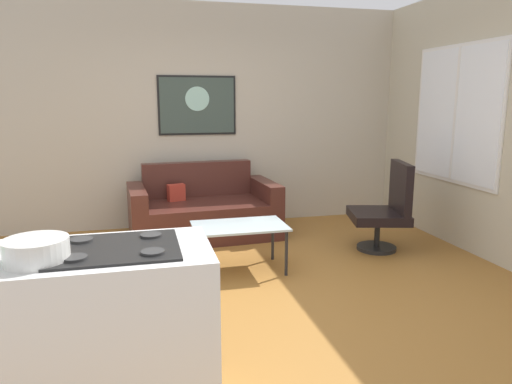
# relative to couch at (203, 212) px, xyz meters

# --- Properties ---
(ground) EXTENTS (6.40, 6.40, 0.04)m
(ground) POSITION_rel_couch_xyz_m (0.11, -1.83, -0.31)
(ground) COLOR #9A662C
(back_wall) EXTENTS (6.40, 0.05, 2.80)m
(back_wall) POSITION_rel_couch_xyz_m (0.11, 0.59, 1.11)
(back_wall) COLOR #BAB09C
(back_wall) RESTS_ON ground
(right_wall) EXTENTS (0.05, 6.40, 2.80)m
(right_wall) POSITION_rel_couch_xyz_m (2.73, -1.53, 1.11)
(right_wall) COLOR #BBB399
(right_wall) RESTS_ON ground
(couch) EXTENTS (1.77, 1.04, 0.86)m
(couch) POSITION_rel_couch_xyz_m (0.00, 0.00, 0.00)
(couch) COLOR #48221B
(couch) RESTS_ON ground
(coffee_table) EXTENTS (0.88, 0.55, 0.46)m
(coffee_table) POSITION_rel_couch_xyz_m (0.18, -1.26, 0.12)
(coffee_table) COLOR silver
(coffee_table) RESTS_ON ground
(armchair) EXTENTS (0.72, 0.74, 0.97)m
(armchair) POSITION_rel_couch_xyz_m (1.86, -1.01, 0.17)
(armchair) COLOR black
(armchair) RESTS_ON ground
(kitchen_counter) EXTENTS (1.42, 0.63, 0.95)m
(kitchen_counter) POSITION_rel_couch_xyz_m (-1.10, -3.21, 0.17)
(kitchen_counter) COLOR white
(kitchen_counter) RESTS_ON ground
(mixing_bowl) EXTENTS (0.28, 0.28, 0.11)m
(mixing_bowl) POSITION_rel_couch_xyz_m (-1.18, -3.32, 0.68)
(mixing_bowl) COLOR silver
(mixing_bowl) RESTS_ON kitchen_counter
(wall_painting) EXTENTS (0.98, 0.03, 0.74)m
(wall_painting) POSITION_rel_couch_xyz_m (0.03, 0.55, 1.26)
(wall_painting) COLOR black
(window) EXTENTS (0.03, 1.45, 1.51)m
(window) POSITION_rel_couch_xyz_m (2.69, -0.93, 1.17)
(window) COLOR silver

